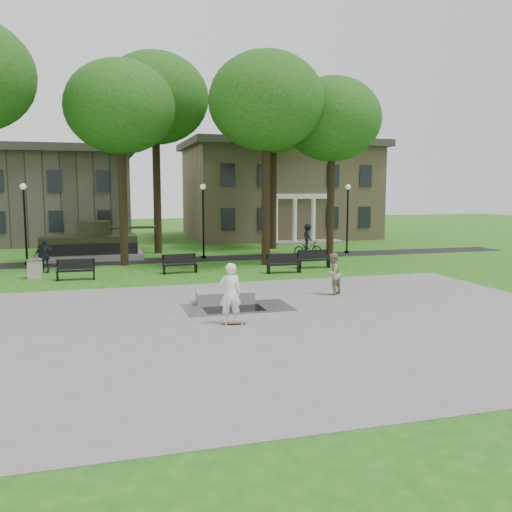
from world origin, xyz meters
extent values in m
plane|color=#174F12|center=(0.00, 0.00, 0.00)|extent=(120.00, 120.00, 0.00)
cube|color=gray|center=(0.00, -5.00, 0.01)|extent=(22.00, 16.00, 0.02)
cube|color=black|center=(0.00, 12.00, 0.01)|extent=(44.00, 2.60, 0.01)
cube|color=#9E8460|center=(10.00, 26.00, 4.00)|extent=(16.00, 11.00, 8.00)
cube|color=#38332D|center=(10.00, 26.00, 8.30)|extent=(17.00, 12.00, 0.60)
cube|color=silver|center=(10.00, 20.50, 3.80)|extent=(6.00, 0.30, 0.40)
cube|color=#4C443D|center=(-11.00, 26.50, 3.60)|extent=(15.00, 10.00, 7.20)
cylinder|color=black|center=(-4.50, 10.50, 4.00)|extent=(0.48, 0.48, 8.00)
ellipsoid|color=#1B420F|center=(-4.50, 10.50, 9.00)|extent=(6.20, 6.20, 5.27)
cylinder|color=black|center=(3.50, 8.50, 4.16)|extent=(0.50, 0.50, 8.32)
ellipsoid|color=#1B420F|center=(3.50, 8.50, 9.36)|extent=(6.60, 6.60, 5.61)
cylinder|color=black|center=(8.00, 9.50, 3.84)|extent=(0.46, 0.46, 7.68)
ellipsoid|color=#1B420F|center=(8.00, 9.50, 8.64)|extent=(6.00, 6.00, 5.10)
cylinder|color=black|center=(-2.00, 16.00, 4.64)|extent=(0.54, 0.54, 9.28)
ellipsoid|color=#1B420F|center=(-2.00, 16.00, 10.44)|extent=(7.20, 7.20, 6.12)
cylinder|color=black|center=(6.50, 16.50, 4.32)|extent=(0.50, 0.50, 8.64)
ellipsoid|color=#1B420F|center=(6.50, 16.50, 9.72)|extent=(6.40, 6.40, 5.44)
cylinder|color=black|center=(-10.00, 12.30, 2.20)|extent=(0.12, 0.12, 4.40)
sphere|color=silver|center=(-10.00, 12.30, 4.55)|extent=(0.36, 0.36, 0.36)
cylinder|color=black|center=(-10.00, 12.30, 0.08)|extent=(0.32, 0.32, 0.16)
cylinder|color=black|center=(0.50, 12.30, 2.20)|extent=(0.12, 0.12, 4.40)
sphere|color=silver|center=(0.50, 12.30, 4.55)|extent=(0.36, 0.36, 0.36)
cylinder|color=black|center=(0.50, 12.30, 0.08)|extent=(0.32, 0.32, 0.16)
cylinder|color=black|center=(10.50, 12.30, 2.20)|extent=(0.12, 0.12, 4.40)
sphere|color=silver|center=(10.50, 12.30, 4.55)|extent=(0.36, 0.36, 0.36)
cylinder|color=black|center=(10.50, 12.30, 0.08)|extent=(0.32, 0.32, 0.16)
cube|color=gray|center=(-6.50, 14.00, 0.20)|extent=(6.50, 3.40, 0.40)
cube|color=#2A3019|center=(-6.50, 14.00, 0.95)|extent=(5.80, 2.80, 1.10)
cube|color=black|center=(-6.50, 12.65, 0.75)|extent=(5.80, 0.35, 0.70)
cube|color=black|center=(-6.50, 15.35, 0.75)|extent=(5.80, 0.35, 0.70)
cylinder|color=#2A3019|center=(-6.20, 14.00, 1.95)|extent=(2.10, 2.10, 0.90)
cylinder|color=#2A3019|center=(-3.90, 14.00, 1.95)|extent=(3.20, 0.18, 0.18)
cube|color=black|center=(-1.11, -2.61, 0.02)|extent=(2.20, 1.20, 0.00)
cube|color=gray|center=(-1.18, -1.38, 0.24)|extent=(2.26, 1.15, 0.45)
cube|color=brown|center=(-1.64, -4.82, 0.06)|extent=(0.80, 0.36, 0.07)
imported|color=white|center=(-1.72, -4.63, 1.03)|extent=(0.73, 0.48, 2.02)
imported|color=#9C8B65|center=(3.52, -1.04, 0.90)|extent=(1.08, 1.03, 1.76)
imported|color=black|center=(-8.69, 8.75, 0.90)|extent=(1.13, 0.69, 1.79)
imported|color=black|center=(7.45, 11.90, 0.50)|extent=(1.91, 0.68, 1.00)
imported|color=black|center=(7.45, 11.90, 1.28)|extent=(0.63, 1.08, 1.67)
cube|color=black|center=(-7.00, 5.86, 0.45)|extent=(1.81, 0.51, 0.05)
cube|color=black|center=(-7.00, 6.08, 0.75)|extent=(1.80, 0.21, 0.50)
cube|color=black|center=(-7.85, 5.86, 0.23)|extent=(0.08, 0.45, 0.45)
cube|color=black|center=(-6.15, 5.86, 0.23)|extent=(0.08, 0.45, 0.45)
cube|color=black|center=(-1.81, 6.59, 0.45)|extent=(1.83, 0.57, 0.05)
cube|color=black|center=(-1.81, 6.81, 0.75)|extent=(1.81, 0.27, 0.50)
cube|color=black|center=(-2.66, 6.59, 0.23)|extent=(0.09, 0.45, 0.45)
cube|color=black|center=(-0.96, 6.59, 0.23)|extent=(0.09, 0.45, 0.45)
cube|color=black|center=(3.48, 5.15, 0.45)|extent=(1.81, 0.49, 0.05)
cube|color=black|center=(3.48, 5.37, 0.75)|extent=(1.80, 0.19, 0.50)
cube|color=black|center=(2.63, 5.15, 0.23)|extent=(0.07, 0.45, 0.45)
cube|color=black|center=(4.33, 5.15, 0.23)|extent=(0.07, 0.45, 0.45)
cube|color=black|center=(5.70, 6.42, 0.45)|extent=(1.82, 0.52, 0.05)
cube|color=black|center=(5.70, 6.64, 0.75)|extent=(1.80, 0.22, 0.50)
cube|color=black|center=(4.85, 6.42, 0.23)|extent=(0.08, 0.45, 0.45)
cube|color=black|center=(6.55, 6.42, 0.23)|extent=(0.08, 0.45, 0.45)
cube|color=#BBB19A|center=(-8.98, 6.92, 0.45)|extent=(0.66, 0.66, 0.90)
cube|color=#4C4C4C|center=(-8.98, 6.92, 0.93)|extent=(0.72, 0.72, 0.06)
camera|label=1|loc=(-5.69, -21.65, 4.44)|focal=38.00mm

